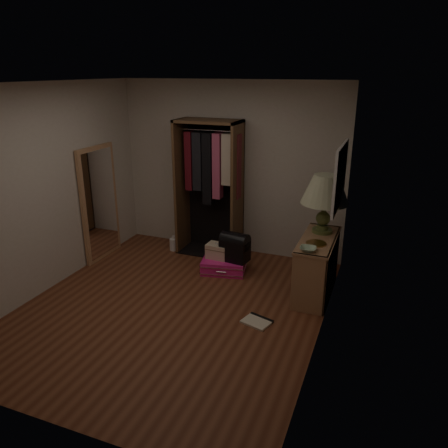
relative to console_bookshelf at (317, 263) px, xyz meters
The scene contains 13 objects.
ground 1.90m from the console_bookshelf, 145.67° to the right, with size 4.00×4.00×0.00m, color #5F2E1B.
room_walls 2.09m from the console_bookshelf, 145.46° to the right, with size 3.52×4.02×2.60m.
console_bookshelf is the anchor object (origin of this frame).
open_wardrobe 2.07m from the console_bookshelf, 157.73° to the left, with size 0.97×0.50×2.05m.
floor_mirror 3.27m from the console_bookshelf, behind, with size 0.06×0.80×1.70m.
pink_suitcase 1.36m from the console_bookshelf, behind, with size 0.70×0.57×0.19m.
train_case 1.43m from the console_bookshelf, behind, with size 0.32×0.23×0.22m.
black_bag 1.17m from the console_bookshelf, behind, with size 0.42×0.30×0.42m.
table_lamp 0.93m from the console_bookshelf, 88.73° to the left, with size 0.73×0.73×0.75m.
brass_tray 0.43m from the console_bookshelf, 88.89° to the right, with size 0.28×0.28×0.01m.
ceramic_bowl 0.61m from the console_bookshelf, 95.43° to the right, with size 0.19×0.19×0.05m, color #A1BE9E.
white_jug 2.43m from the console_bookshelf, 166.78° to the left, with size 0.15×0.15×0.24m.
floor_book 1.16m from the console_bookshelf, 115.83° to the right, with size 0.36×0.32×0.03m.
Camera 1 is at (2.27, -4.11, 2.74)m, focal length 35.00 mm.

